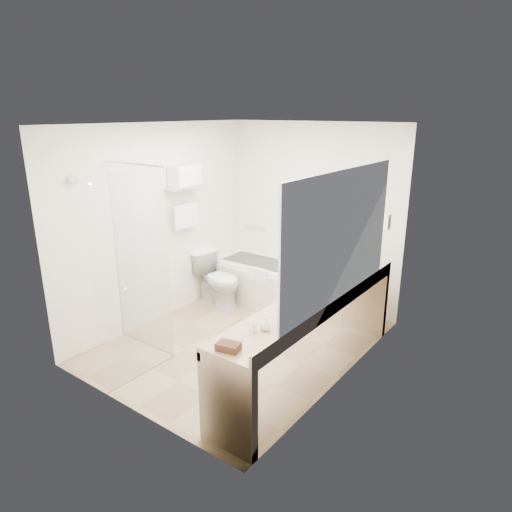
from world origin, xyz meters
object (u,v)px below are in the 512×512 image
Objects in this scene: toilet at (218,280)px; water_bottle_left at (356,267)px; bathtub at (267,282)px; amenity_basket at (228,347)px; vanity_counter at (312,320)px.

water_bottle_left reaches higher than toilet.
bathtub is at bearing 164.70° from water_bottle_left.
amenity_basket is 0.97× the size of water_bottle_left.
vanity_counter reaches higher than amenity_basket.
water_bottle_left reaches higher than vanity_counter.
vanity_counter is 14.98× the size of amenity_basket.
toilet is 2.07m from water_bottle_left.
amenity_basket reaches higher than bathtub.
water_bottle_left is (0.01, 0.97, 0.29)m from vanity_counter.
amenity_basket is at bearing -60.51° from bathtub.
vanity_counter is 1.26m from amenity_basket.
water_bottle_left is at bearing 88.55° from amenity_basket.
water_bottle_left is at bearing -15.30° from bathtub.
amenity_basket is (1.93, -2.07, 0.51)m from toilet.
toilet is 4.09× the size of water_bottle_left.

